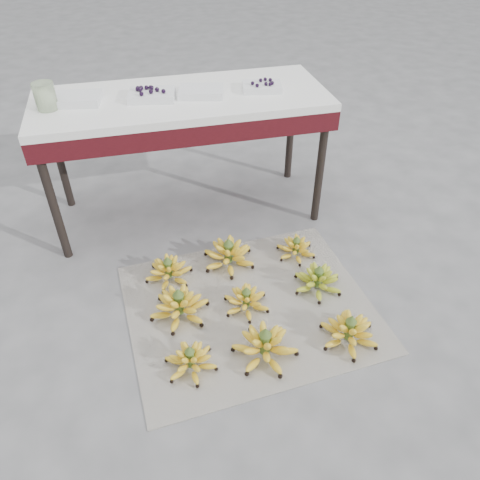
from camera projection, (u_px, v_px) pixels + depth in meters
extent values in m
plane|color=#5B5B5D|center=(247.00, 312.00, 2.44)|extent=(60.00, 60.00, 0.00)
cube|color=silver|center=(250.00, 307.00, 2.46)|extent=(1.32, 1.14, 0.01)
ellipsoid|color=yellow|center=(191.00, 362.00, 2.14)|extent=(0.32, 0.32, 0.07)
ellipsoid|color=yellow|center=(190.00, 358.00, 2.12)|extent=(0.23, 0.23, 0.05)
ellipsoid|color=yellow|center=(190.00, 354.00, 2.11)|extent=(0.15, 0.15, 0.05)
cylinder|color=#456024|center=(190.00, 358.00, 2.12)|extent=(0.04, 0.04, 0.10)
cone|color=#456024|center=(189.00, 349.00, 2.08)|extent=(0.05, 0.05, 0.04)
ellipsoid|color=yellow|center=(265.00, 348.00, 2.19)|extent=(0.38, 0.38, 0.09)
ellipsoid|color=yellow|center=(265.00, 343.00, 2.17)|extent=(0.27, 0.27, 0.07)
ellipsoid|color=yellow|center=(265.00, 338.00, 2.15)|extent=(0.17, 0.17, 0.06)
cylinder|color=#456024|center=(265.00, 343.00, 2.17)|extent=(0.05, 0.05, 0.13)
cone|color=#456024|center=(266.00, 332.00, 2.12)|extent=(0.06, 0.06, 0.05)
ellipsoid|color=yellow|center=(348.00, 334.00, 2.27)|extent=(0.33, 0.33, 0.08)
ellipsoid|color=yellow|center=(350.00, 329.00, 2.24)|extent=(0.23, 0.23, 0.06)
ellipsoid|color=yellow|center=(351.00, 324.00, 2.22)|extent=(0.15, 0.15, 0.05)
cylinder|color=#456024|center=(350.00, 329.00, 2.24)|extent=(0.05, 0.05, 0.12)
cone|color=#456024|center=(352.00, 319.00, 2.20)|extent=(0.05, 0.05, 0.04)
ellipsoid|color=yellow|center=(180.00, 308.00, 2.39)|extent=(0.37, 0.37, 0.09)
ellipsoid|color=yellow|center=(179.00, 303.00, 2.37)|extent=(0.26, 0.26, 0.07)
ellipsoid|color=yellow|center=(179.00, 298.00, 2.35)|extent=(0.17, 0.17, 0.06)
cylinder|color=#456024|center=(179.00, 303.00, 2.37)|extent=(0.05, 0.05, 0.12)
cone|color=#456024|center=(178.00, 292.00, 2.32)|extent=(0.06, 0.06, 0.04)
ellipsoid|color=yellow|center=(246.00, 302.00, 2.44)|extent=(0.26, 0.26, 0.07)
ellipsoid|color=yellow|center=(246.00, 298.00, 2.42)|extent=(0.19, 0.19, 0.05)
ellipsoid|color=yellow|center=(246.00, 294.00, 2.40)|extent=(0.12, 0.12, 0.05)
cylinder|color=#456024|center=(246.00, 298.00, 2.42)|extent=(0.04, 0.04, 0.10)
cone|color=#456024|center=(246.00, 290.00, 2.38)|extent=(0.05, 0.05, 0.04)
ellipsoid|color=olive|center=(318.00, 282.00, 2.55)|extent=(0.30, 0.30, 0.08)
ellipsoid|color=olive|center=(318.00, 278.00, 2.53)|extent=(0.21, 0.21, 0.06)
ellipsoid|color=olive|center=(319.00, 273.00, 2.51)|extent=(0.14, 0.14, 0.05)
cylinder|color=#456024|center=(318.00, 278.00, 2.53)|extent=(0.04, 0.04, 0.11)
cone|color=#456024|center=(320.00, 268.00, 2.48)|extent=(0.05, 0.05, 0.04)
ellipsoid|color=yellow|center=(169.00, 273.00, 2.61)|extent=(0.26, 0.26, 0.08)
ellipsoid|color=yellow|center=(168.00, 269.00, 2.59)|extent=(0.18, 0.18, 0.06)
ellipsoid|color=yellow|center=(168.00, 264.00, 2.57)|extent=(0.12, 0.12, 0.05)
cylinder|color=#456024|center=(168.00, 269.00, 2.59)|extent=(0.04, 0.04, 0.11)
cone|color=#456024|center=(167.00, 259.00, 2.55)|extent=(0.05, 0.05, 0.04)
ellipsoid|color=yellow|center=(229.00, 257.00, 2.70)|extent=(0.32, 0.32, 0.09)
ellipsoid|color=yellow|center=(229.00, 252.00, 2.68)|extent=(0.22, 0.22, 0.07)
ellipsoid|color=yellow|center=(229.00, 247.00, 2.66)|extent=(0.15, 0.15, 0.06)
cylinder|color=#456024|center=(229.00, 252.00, 2.68)|extent=(0.05, 0.05, 0.12)
cone|color=#456024|center=(228.00, 241.00, 2.63)|extent=(0.06, 0.06, 0.05)
ellipsoid|color=yellow|center=(296.00, 250.00, 2.77)|extent=(0.24, 0.24, 0.07)
ellipsoid|color=yellow|center=(296.00, 246.00, 2.75)|extent=(0.17, 0.17, 0.05)
ellipsoid|color=yellow|center=(297.00, 243.00, 2.74)|extent=(0.11, 0.11, 0.04)
cylinder|color=#456024|center=(296.00, 246.00, 2.75)|extent=(0.04, 0.04, 0.09)
cone|color=#456024|center=(297.00, 238.00, 2.72)|extent=(0.04, 0.04, 0.03)
cylinder|color=black|center=(53.00, 203.00, 2.56)|extent=(0.05, 0.05, 0.76)
cylinder|color=black|center=(320.00, 168.00, 2.85)|extent=(0.05, 0.05, 0.76)
cylinder|color=black|center=(58.00, 155.00, 2.98)|extent=(0.05, 0.05, 0.76)
cylinder|color=black|center=(291.00, 129.00, 3.28)|extent=(0.05, 0.05, 0.76)
cube|color=#430C13|center=(182.00, 112.00, 2.72)|extent=(1.67, 0.67, 0.11)
cube|color=white|center=(181.00, 99.00, 2.67)|extent=(1.67, 0.67, 0.04)
cube|color=silver|center=(76.00, 99.00, 2.56)|extent=(0.28, 0.22, 0.04)
cube|color=silver|center=(152.00, 95.00, 2.60)|extent=(0.28, 0.23, 0.04)
sphere|color=black|center=(151.00, 92.00, 2.56)|extent=(0.02, 0.02, 0.02)
sphere|color=black|center=(141.00, 88.00, 2.60)|extent=(0.02, 0.02, 0.02)
sphere|color=black|center=(152.00, 88.00, 2.60)|extent=(0.02, 0.02, 0.02)
sphere|color=black|center=(140.00, 90.00, 2.58)|extent=(0.02, 0.02, 0.02)
sphere|color=black|center=(141.00, 94.00, 2.53)|extent=(0.02, 0.02, 0.02)
sphere|color=black|center=(138.00, 88.00, 2.60)|extent=(0.02, 0.02, 0.02)
sphere|color=black|center=(163.00, 91.00, 2.56)|extent=(0.02, 0.02, 0.02)
sphere|color=black|center=(138.00, 89.00, 2.58)|extent=(0.02, 0.02, 0.02)
sphere|color=black|center=(146.00, 88.00, 2.60)|extent=(0.02, 0.02, 0.02)
sphere|color=black|center=(151.00, 87.00, 2.60)|extent=(0.02, 0.02, 0.02)
sphere|color=black|center=(157.00, 89.00, 2.58)|extent=(0.02, 0.02, 0.02)
cube|color=silver|center=(201.00, 92.00, 2.64)|extent=(0.28, 0.23, 0.04)
cube|color=silver|center=(262.00, 87.00, 2.71)|extent=(0.25, 0.20, 0.04)
sphere|color=black|center=(253.00, 83.00, 2.67)|extent=(0.02, 0.02, 0.02)
sphere|color=black|center=(265.00, 79.00, 2.72)|extent=(0.02, 0.02, 0.02)
sphere|color=black|center=(270.00, 80.00, 2.72)|extent=(0.02, 0.02, 0.02)
sphere|color=black|center=(261.00, 80.00, 2.71)|extent=(0.02, 0.02, 0.02)
sphere|color=black|center=(272.00, 83.00, 2.68)|extent=(0.02, 0.02, 0.02)
sphere|color=black|center=(257.00, 85.00, 2.65)|extent=(0.02, 0.02, 0.02)
sphere|color=black|center=(270.00, 84.00, 2.66)|extent=(0.02, 0.02, 0.02)
sphere|color=black|center=(266.00, 84.00, 2.67)|extent=(0.02, 0.02, 0.02)
cylinder|color=beige|center=(45.00, 96.00, 2.46)|extent=(0.14, 0.14, 0.14)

